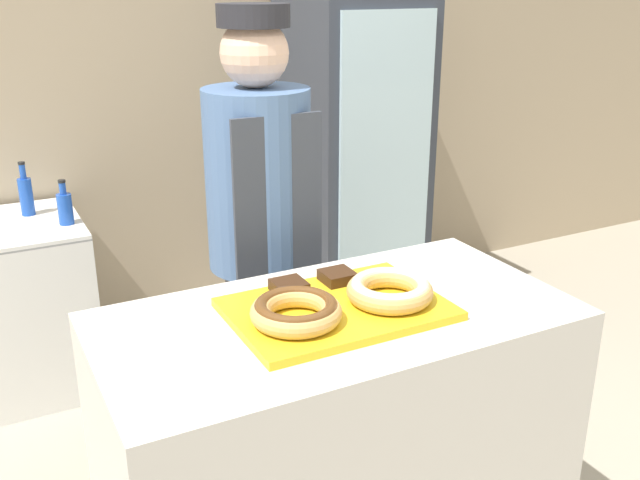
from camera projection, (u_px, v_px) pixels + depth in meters
wall_back at (135, 79)px, 3.59m from camera, size 8.00×0.06×2.70m
display_counter at (336, 460)px, 2.11m from camera, size 1.31×0.68×0.97m
serving_tray at (337, 309)px, 1.94m from camera, size 0.58×0.40×0.02m
donut_chocolate_glaze at (296, 310)px, 1.83m from camera, size 0.24×0.24×0.06m
donut_light_glaze at (390, 289)px, 1.95m from camera, size 0.24×0.24×0.06m
brownie_back_left at (289, 286)px, 2.01m from camera, size 0.09×0.09×0.03m
brownie_back_right at (338, 276)px, 2.08m from camera, size 0.09×0.09×0.03m
baker_person at (261, 243)px, 2.57m from camera, size 0.37×0.37×1.75m
beverage_fridge at (353, 156)px, 3.87m from camera, size 0.64×0.67×1.84m
bottle_blue at (65, 207)px, 3.13m from camera, size 0.06×0.06×0.20m
bottle_blue_b at (26, 195)px, 3.24m from camera, size 0.06×0.06×0.25m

